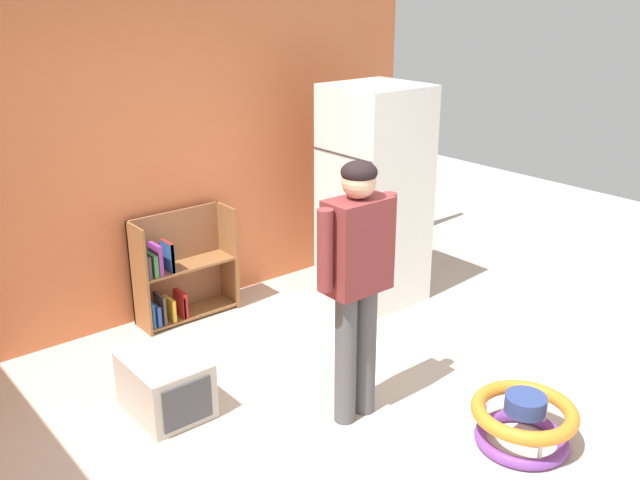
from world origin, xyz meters
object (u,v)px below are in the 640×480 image
at_px(bookshelf, 177,274).
at_px(baby_walker, 523,421).
at_px(standing_person, 357,271).
at_px(refrigerator, 374,196).
at_px(pet_carrier, 166,385).

distance_m(bookshelf, baby_walker, 2.83).
height_order(standing_person, baby_walker, standing_person).
distance_m(bookshelf, standing_person, 1.99).
bearing_deg(standing_person, baby_walker, -56.80).
distance_m(refrigerator, pet_carrier, 2.31).
bearing_deg(pet_carrier, baby_walker, -48.76).
relative_size(bookshelf, standing_person, 0.53).
distance_m(refrigerator, baby_walker, 2.29).
xyz_separation_m(bookshelf, standing_person, (0.16, -1.90, 0.59)).
height_order(bookshelf, standing_person, standing_person).
height_order(standing_person, pet_carrier, standing_person).
bearing_deg(baby_walker, standing_person, 123.20).
bearing_deg(bookshelf, pet_carrier, -122.40).
height_order(bookshelf, baby_walker, bookshelf).
relative_size(refrigerator, bookshelf, 2.09).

